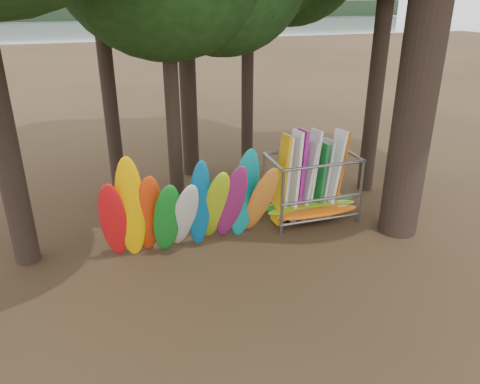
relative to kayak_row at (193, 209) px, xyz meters
name	(u,v)px	position (x,y,z in m)	size (l,w,h in m)	color
ground	(246,265)	(1.13, -0.99, -1.33)	(120.00, 120.00, 0.00)	#47331E
lake	(109,41)	(1.13, 59.01, -1.33)	(160.00, 160.00, 0.00)	gray
far_shore	(95,11)	(1.13, 109.01, 0.67)	(160.00, 4.00, 4.00)	black
kayak_row	(193,209)	(0.00, 0.00, 0.00)	(4.76, 2.05, 3.24)	red
storage_rack	(311,189)	(3.90, 1.03, -0.35)	(3.23, 1.57, 2.82)	gray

